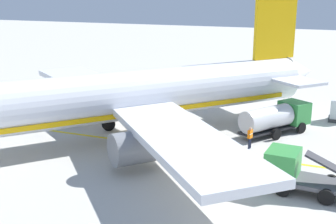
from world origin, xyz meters
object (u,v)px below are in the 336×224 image
Objects in this scene: airliner_foreground at (107,99)px; crew_loader_right at (222,142)px; crew_marshaller at (250,136)px; crew_loader_left at (193,134)px; service_truck_baggage at (297,172)px; service_truck_fuel at (276,117)px.

crew_loader_right is at bearing -88.53° from airliner_foreground.
crew_loader_left is at bearing 107.74° from crew_marshaller.
crew_loader_right is at bearing 144.37° from crew_marshaller.
crew_loader_right is (3.95, 5.58, -0.19)m from service_truck_baggage.
crew_marshaller is (-4.26, 1.23, -0.42)m from service_truck_fuel.
crew_marshaller is at bearing -72.26° from crew_loader_left.
crew_loader_left is (1.14, -6.51, -2.33)m from airliner_foreground.
crew_loader_right is (-2.21, 1.58, 0.03)m from crew_marshaller.
airliner_foreground is 11.12m from crew_marshaller.
airliner_foreground is 5.14× the size of service_truck_fuel.
service_truck_fuel reaches higher than crew_loader_right.
service_truck_fuel is 3.92× the size of crew_marshaller.
service_truck_baggage is 7.34m from crew_marshaller.
airliner_foreground reaches higher than crew_marshaller.
service_truck_baggage is at bearing -121.07° from crew_loader_left.
service_truck_fuel is 10.78m from service_truck_baggage.
crew_loader_right is at bearing -110.15° from crew_loader_left.
service_truck_fuel is at bearing 14.88° from service_truck_baggage.
service_truck_baggage reaches higher than crew_loader_right.
airliner_foreground is 5.64× the size of service_truck_baggage.
service_truck_fuel is at bearing -60.42° from airliner_foreground.
crew_loader_left is (-5.56, 5.29, -0.34)m from service_truck_fuel.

